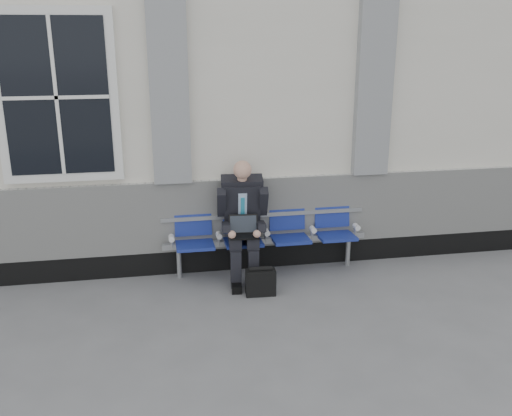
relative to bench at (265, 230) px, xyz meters
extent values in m
plane|color=slate|center=(-2.72, -1.32, -0.55)|extent=(70.00, 70.00, 0.00)
cube|color=silver|center=(-2.72, 2.18, 1.55)|extent=(14.00, 4.00, 4.20)
cube|color=black|center=(-2.72, 0.15, -0.40)|extent=(14.00, 0.10, 0.30)
cube|color=silver|center=(-2.72, 0.14, 0.20)|extent=(14.00, 0.08, 0.90)
cube|color=gray|center=(-1.12, 0.12, 1.85)|extent=(0.45, 0.14, 2.40)
cube|color=gray|center=(1.38, 0.12, 1.85)|extent=(0.45, 0.14, 2.40)
cube|color=white|center=(-2.37, 0.14, 1.70)|extent=(1.35, 0.10, 1.95)
cube|color=black|center=(-2.37, 0.09, 1.70)|extent=(1.15, 0.02, 1.75)
cube|color=#9EA0A3|center=(0.00, -0.02, -0.13)|extent=(2.60, 0.07, 0.07)
cube|color=#9EA0A3|center=(0.00, 0.10, 0.18)|extent=(2.60, 0.05, 0.05)
cylinder|color=#9EA0A3|center=(-1.10, -0.02, -0.36)|extent=(0.06, 0.06, 0.39)
cylinder|color=#9EA0A3|center=(1.10, -0.02, -0.36)|extent=(0.06, 0.06, 0.39)
cube|color=navy|center=(-0.90, -0.10, -0.10)|extent=(0.46, 0.42, 0.07)
cube|color=navy|center=(-0.90, 0.11, 0.16)|extent=(0.46, 0.10, 0.40)
cube|color=navy|center=(-0.30, -0.10, -0.10)|extent=(0.46, 0.42, 0.07)
cube|color=navy|center=(-0.30, 0.11, 0.16)|extent=(0.46, 0.10, 0.40)
cube|color=navy|center=(0.30, -0.10, -0.10)|extent=(0.46, 0.42, 0.07)
cube|color=navy|center=(0.30, 0.11, 0.16)|extent=(0.46, 0.10, 0.40)
cube|color=navy|center=(0.90, -0.10, -0.10)|extent=(0.46, 0.42, 0.07)
cube|color=navy|center=(0.90, 0.11, 0.16)|extent=(0.46, 0.10, 0.40)
cylinder|color=white|center=(-1.18, -0.07, 0.00)|extent=(0.07, 0.12, 0.07)
cylinder|color=white|center=(-0.60, -0.07, 0.00)|extent=(0.07, 0.12, 0.07)
cylinder|color=white|center=(0.00, -0.07, 0.00)|extent=(0.07, 0.12, 0.07)
cylinder|color=white|center=(0.60, -0.07, 0.00)|extent=(0.07, 0.12, 0.07)
cylinder|color=white|center=(1.18, -0.07, 0.00)|extent=(0.07, 0.12, 0.07)
cube|color=black|center=(-0.45, -0.50, -0.50)|extent=(0.14, 0.28, 0.09)
cube|color=black|center=(-0.24, -0.52, -0.50)|extent=(0.14, 0.28, 0.09)
cube|color=black|center=(-0.44, -0.43, -0.31)|extent=(0.14, 0.15, 0.47)
cube|color=black|center=(-0.23, -0.45, -0.31)|extent=(0.14, 0.15, 0.47)
cube|color=black|center=(-0.42, -0.20, -0.01)|extent=(0.19, 0.49, 0.15)
cube|color=black|center=(-0.21, -0.22, -0.01)|extent=(0.19, 0.49, 0.15)
cube|color=black|center=(-0.30, 0.00, 0.34)|extent=(0.47, 0.40, 0.67)
cube|color=#B1C7E9|center=(-0.31, -0.13, 0.36)|extent=(0.11, 0.11, 0.37)
cube|color=teal|center=(-0.31, -0.14, 0.34)|extent=(0.05, 0.09, 0.31)
cube|color=black|center=(-0.30, -0.03, 0.66)|extent=(0.53, 0.29, 0.15)
cylinder|color=#DAA288|center=(-0.31, -0.09, 0.73)|extent=(0.12, 0.12, 0.11)
sphere|color=#DAA288|center=(-0.31, -0.15, 0.83)|extent=(0.22, 0.22, 0.22)
cube|color=black|center=(-0.56, -0.08, 0.42)|extent=(0.13, 0.31, 0.39)
cube|color=black|center=(-0.06, -0.13, 0.42)|extent=(0.13, 0.31, 0.39)
cube|color=black|center=(-0.53, -0.28, 0.17)|extent=(0.12, 0.33, 0.15)
cube|color=black|center=(-0.11, -0.31, 0.17)|extent=(0.12, 0.33, 0.15)
sphere|color=#DAA288|center=(-0.48, -0.43, 0.13)|extent=(0.09, 0.09, 0.09)
sphere|color=#DAA288|center=(-0.19, -0.46, 0.13)|extent=(0.09, 0.09, 0.09)
cube|color=black|center=(-0.33, -0.36, 0.08)|extent=(0.37, 0.27, 0.02)
cube|color=black|center=(-0.32, -0.24, 0.19)|extent=(0.35, 0.12, 0.22)
cube|color=black|center=(-0.32, -0.25, 0.19)|extent=(0.32, 0.10, 0.19)
cube|color=black|center=(-0.19, -0.68, -0.40)|extent=(0.35, 0.16, 0.31)
cylinder|color=black|center=(-0.19, -0.68, -0.22)|extent=(0.28, 0.07, 0.05)
camera|label=1|loc=(-1.31, -6.65, 2.44)|focal=40.00mm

